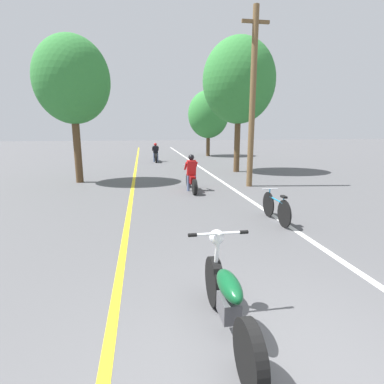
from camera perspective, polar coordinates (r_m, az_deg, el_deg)
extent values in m
cube|color=yellow|center=(15.18, -10.94, 2.71)|extent=(0.14, 48.00, 0.01)
cube|color=white|center=(15.59, 4.03, 3.14)|extent=(0.14, 48.00, 0.01)
cylinder|color=brown|center=(12.79, 11.45, 16.69)|extent=(0.24, 0.24, 7.00)
cube|color=brown|center=(13.35, 12.04, 29.17)|extent=(1.10, 0.10, 0.12)
cylinder|color=#513A23|center=(17.03, 8.60, 9.95)|extent=(0.32, 0.32, 3.66)
ellipsoid|color=#337F38|center=(17.20, 8.94, 20.20)|extent=(3.90, 3.51, 4.49)
cylinder|color=#513A23|center=(26.76, 3.08, 9.52)|extent=(0.32, 0.32, 2.48)
ellipsoid|color=#337F38|center=(26.76, 3.14, 14.56)|extent=(3.52, 3.17, 4.05)
cylinder|color=#513A23|center=(14.39, -21.04, 8.45)|extent=(0.32, 0.32, 3.41)
ellipsoid|color=#337F38|center=(14.52, -21.89, 19.19)|extent=(3.19, 2.87, 3.67)
cylinder|color=black|center=(4.33, 4.26, -16.58)|extent=(0.12, 0.68, 0.68)
cylinder|color=black|center=(3.22, 10.91, -28.27)|extent=(0.12, 0.68, 0.68)
ellipsoid|color=#0C4723|center=(3.58, 7.10, -17.24)|extent=(0.24, 0.69, 0.23)
cube|color=#4C4C51|center=(3.72, 6.98, -20.95)|extent=(0.20, 0.36, 0.24)
cylinder|color=silver|center=(4.08, 4.65, -12.48)|extent=(0.06, 0.23, 0.77)
cylinder|color=silver|center=(3.86, 5.07, -7.89)|extent=(0.67, 0.04, 0.04)
cylinder|color=black|center=(3.79, 0.09, -8.20)|extent=(0.11, 0.05, 0.05)
cylinder|color=black|center=(3.95, 9.85, -7.53)|extent=(0.11, 0.05, 0.05)
sphere|color=silver|center=(3.97, 4.73, -8.54)|extent=(0.20, 0.20, 0.20)
cylinder|color=black|center=(12.52, -0.69, 2.29)|extent=(0.12, 0.58, 0.58)
cylinder|color=black|center=(11.02, 0.52, 0.95)|extent=(0.12, 0.58, 0.58)
cube|color=maroon|center=(11.74, -0.12, 2.53)|extent=(0.20, 0.99, 0.28)
cylinder|color=silver|center=(12.33, -0.63, 5.14)|extent=(0.50, 0.03, 0.03)
cylinder|color=slate|center=(11.70, -0.71, 1.67)|extent=(0.11, 0.11, 0.61)
cylinder|color=slate|center=(11.74, 0.54, 1.71)|extent=(0.11, 0.11, 0.61)
cube|color=red|center=(11.65, -0.11, 4.61)|extent=(0.34, 0.28, 0.61)
cylinder|color=red|center=(11.77, -1.20, 4.97)|extent=(0.08, 0.48, 0.37)
cylinder|color=red|center=(11.84, 0.72, 5.01)|extent=(0.08, 0.48, 0.37)
sphere|color=black|center=(11.65, -0.14, 6.62)|extent=(0.23, 0.23, 0.23)
cylinder|color=black|center=(22.97, -7.00, 6.73)|extent=(0.12, 0.63, 0.63)
cylinder|color=black|center=(21.56, -6.84, 6.39)|extent=(0.12, 0.63, 0.63)
cube|color=black|center=(22.25, -6.93, 7.03)|extent=(0.20, 0.91, 0.28)
cylinder|color=silver|center=(22.82, -7.03, 8.38)|extent=(0.50, 0.03, 0.03)
cylinder|color=slate|center=(22.21, -7.25, 6.55)|extent=(0.11, 0.11, 0.64)
cylinder|color=slate|center=(22.22, -6.58, 6.57)|extent=(0.11, 0.11, 0.64)
cube|color=black|center=(22.20, -6.96, 8.04)|extent=(0.34, 0.27, 0.54)
cylinder|color=black|center=(22.35, -7.50, 8.19)|extent=(0.08, 0.43, 0.33)
cylinder|color=black|center=(22.36, -6.46, 8.22)|extent=(0.08, 0.43, 0.33)
sphere|color=#B21919|center=(22.22, -6.99, 8.99)|extent=(0.22, 0.22, 0.22)
cylinder|color=black|center=(8.58, 14.33, -2.28)|extent=(0.04, 0.69, 0.69)
cylinder|color=black|center=(7.74, 17.16, -4.00)|extent=(0.04, 0.69, 0.69)
cylinder|color=#197FB2|center=(8.10, 15.77, -1.45)|extent=(0.04, 0.77, 0.04)
cylinder|color=#197FB2|center=(7.75, 16.99, -2.37)|extent=(0.03, 0.03, 0.41)
cube|color=black|center=(7.71, 17.09, -0.88)|extent=(0.10, 0.20, 0.05)
cylinder|color=#197FB2|center=(8.48, 14.54, -0.90)|extent=(0.03, 0.03, 0.45)
cylinder|color=silver|center=(8.43, 14.62, 0.58)|extent=(0.44, 0.03, 0.03)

